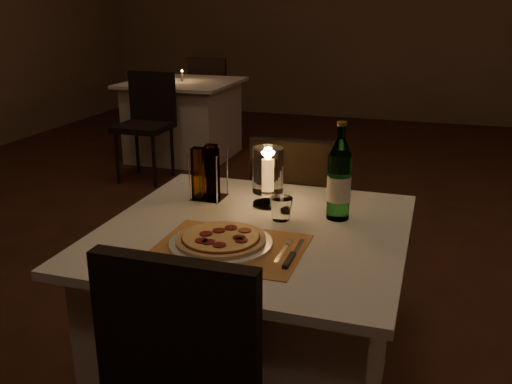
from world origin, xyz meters
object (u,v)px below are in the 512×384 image
(main_table, at_px, (254,323))
(tumbler, at_px, (281,209))
(plate, at_px, (221,244))
(water_bottle, at_px, (339,180))
(hurricane_candle, at_px, (268,172))
(pizza, at_px, (221,239))
(chair_far, at_px, (302,210))
(neighbor_table_left, at_px, (184,119))

(main_table, bearing_deg, tumbler, 56.44)
(main_table, distance_m, plate, 0.42)
(water_bottle, height_order, hurricane_candle, water_bottle)
(pizza, height_order, tumbler, tumbler)
(chair_far, bearing_deg, tumbler, -83.87)
(main_table, xyz_separation_m, hurricane_candle, (-0.02, 0.22, 0.50))
(hurricane_candle, bearing_deg, chair_far, 87.71)
(pizza, bearing_deg, neighbor_table_left, 116.44)
(water_bottle, xyz_separation_m, hurricane_candle, (-0.27, 0.05, -0.01))
(pizza, xyz_separation_m, water_bottle, (0.30, 0.35, 0.11))
(tumbler, distance_m, hurricane_candle, 0.18)
(main_table, relative_size, plate, 3.12)
(plate, height_order, tumbler, tumbler)
(chair_far, height_order, pizza, chair_far)
(main_table, bearing_deg, neighbor_table_left, 118.35)
(plate, distance_m, pizza, 0.02)
(chair_far, xyz_separation_m, plate, (-0.05, -0.89, 0.20))
(main_table, bearing_deg, plate, -105.52)
(pizza, distance_m, water_bottle, 0.48)
(pizza, xyz_separation_m, neighbor_table_left, (-1.73, 3.48, -0.39))
(plate, xyz_separation_m, water_bottle, (0.30, 0.35, 0.13))
(hurricane_candle, height_order, neighbor_table_left, hurricane_candle)
(water_bottle, distance_m, neighbor_table_left, 3.76)
(chair_far, relative_size, water_bottle, 2.63)
(tumbler, relative_size, water_bottle, 0.23)
(main_table, distance_m, neighbor_table_left, 3.75)
(plate, height_order, hurricane_candle, hurricane_candle)
(pizza, distance_m, neighbor_table_left, 3.91)
(main_table, distance_m, hurricane_candle, 0.54)
(neighbor_table_left, bearing_deg, water_bottle, -56.99)
(chair_far, distance_m, tumbler, 0.66)
(chair_far, height_order, water_bottle, water_bottle)
(chair_far, bearing_deg, hurricane_candle, -92.29)
(tumbler, bearing_deg, neighbor_table_left, 119.98)
(main_table, bearing_deg, water_bottle, 34.82)
(main_table, relative_size, chair_far, 1.11)
(hurricane_candle, bearing_deg, plate, -94.30)
(chair_far, distance_m, pizza, 0.92)
(pizza, relative_size, water_bottle, 0.82)
(chair_far, distance_m, neighbor_table_left, 3.14)
(hurricane_candle, bearing_deg, tumbler, -55.51)
(main_table, height_order, hurricane_candle, hurricane_candle)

